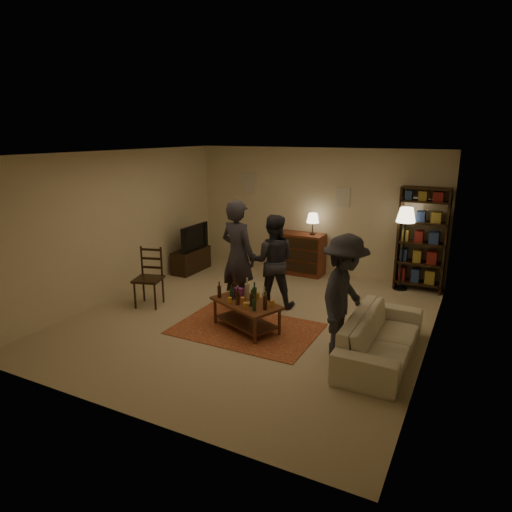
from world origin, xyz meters
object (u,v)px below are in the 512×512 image
Objects in this scene: bookshelf at (422,238)px; person_left at (238,256)px; tv_stand at (191,254)px; floor_lamp at (406,221)px; dining_chair at (150,274)px; person_right at (273,261)px; dresser at (301,253)px; coffee_table at (246,305)px; sofa at (381,337)px; person_by_sofa at (344,296)px.

bookshelf is 3.64m from person_left.
floor_lamp is at bearing 10.97° from tv_stand.
person_right is at bearing 8.32° from dining_chair.
bookshelf reaches higher than dining_chair.
bookshelf reaches higher than dresser.
tv_stand reaches higher than coffee_table.
person_right reaches higher than tv_stand.
coffee_table is at bearing 90.18° from sofa.
dresser is at bearing 22.07° from tv_stand.
sofa is (0.26, -3.05, -1.07)m from floor_lamp.
person_left reaches higher than floor_lamp.
tv_stand is 0.61× the size of person_by_sofa.
person_right is 0.96× the size of person_by_sofa.
person_by_sofa is at bearing -21.79° from dining_chair.
tv_stand is at bearing -169.03° from floor_lamp.
floor_lamp is at bearing 4.84° from sofa.
dining_chair is at bearing -75.65° from tv_stand.
coffee_table is 3.38m from tv_stand.
coffee_table is at bearing -84.36° from dresser.
coffee_table is at bearing 87.51° from person_by_sofa.
person_by_sofa reaches higher than floor_lamp.
sofa is 1.26× the size of person_right.
dresser is 0.79× the size of person_by_sofa.
dining_chair is 3.65m from person_by_sofa.
sofa is (2.39, -3.11, -0.17)m from dresser.
person_left is at bearing 127.15° from coffee_table.
dresser is at bearing 178.30° from floor_lamp.
coffee_table is 0.74× the size of person_by_sofa.
sofa is 2.77m from person_left.
dining_chair is 0.65× the size of floor_lamp.
coffee_table is 0.78× the size of floor_lamp.
dining_chair reaches higher than sofa.
bookshelf is at bearing -6.53° from person_by_sofa.
person_left is at bearing 75.34° from sofa.
dining_chair is 0.64× the size of person_right.
dresser reaches higher than dining_chair.
person_left is (-2.61, 0.68, 0.66)m from sofa.
tv_stand is 0.55× the size of person_left.
person_left is at bearing 71.15° from person_by_sofa.
dresser is at bearing 37.54° from sofa.
bookshelf reaches higher than person_by_sofa.
person_left reaches higher than tv_stand.
tv_stand is at bearing -168.20° from bookshelf.
coffee_table is 0.66× the size of person_left.
tv_stand is 4.79m from person_by_sofa.
person_by_sofa reaches higher than person_right.
dining_chair is at bearing 87.63° from person_by_sofa.
sofa is at bearing -85.16° from floor_lamp.
dresser reaches higher than sofa.
dresser is 2.32m from floor_lamp.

